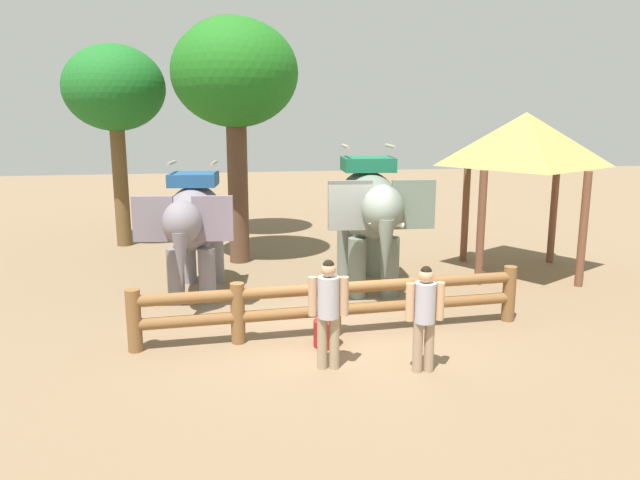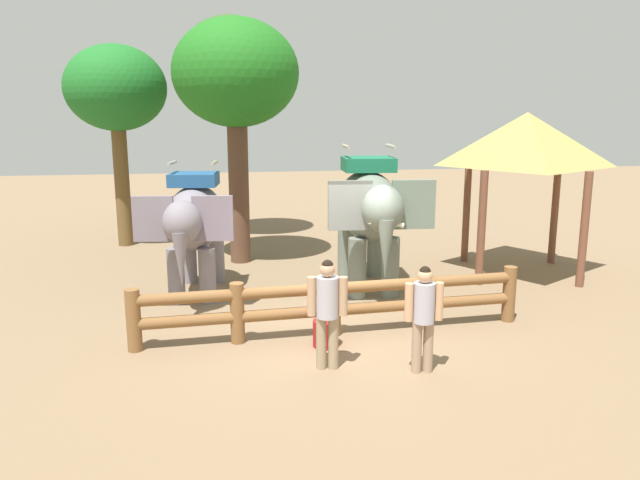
{
  "view_description": "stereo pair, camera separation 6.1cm",
  "coord_description": "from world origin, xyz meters",
  "views": [
    {
      "loc": [
        -1.97,
        -10.19,
        3.86
      ],
      "look_at": [
        0.0,
        1.31,
        1.4
      ],
      "focal_mm": 34.19,
      "sensor_mm": 36.0,
      "label": 1
    },
    {
      "loc": [
        -1.91,
        -10.2,
        3.86
      ],
      "look_at": [
        0.0,
        1.31,
        1.4
      ],
      "focal_mm": 34.19,
      "sensor_mm": 36.0,
      "label": 2
    }
  ],
  "objects": [
    {
      "name": "tree_far_left",
      "position": [
        -4.7,
        8.13,
        4.43
      ],
      "size": [
        2.82,
        2.82,
        5.72
      ],
      "color": "brown",
      "rests_on": "ground"
    },
    {
      "name": "ground_plane",
      "position": [
        0.0,
        0.0,
        0.0
      ],
      "size": [
        60.0,
        60.0,
        0.0
      ],
      "primitive_type": "plane",
      "color": "#7E6549"
    },
    {
      "name": "elephant_center",
      "position": [
        1.29,
        2.51,
        1.78
      ],
      "size": [
        2.11,
        3.7,
        3.17
      ],
      "color": "slate",
      "rests_on": "ground"
    },
    {
      "name": "log_fence",
      "position": [
        0.0,
        -0.19,
        0.61
      ],
      "size": [
        6.98,
        0.61,
        1.05
      ],
      "color": "brown",
      "rests_on": "ground"
    },
    {
      "name": "tourist_woman_in_black",
      "position": [
        1.02,
        -1.95,
        0.95
      ],
      "size": [
        0.58,
        0.34,
        1.65
      ],
      "color": "tan",
      "rests_on": "ground"
    },
    {
      "name": "thatched_shelter",
      "position": [
        5.22,
        3.25,
        3.17
      ],
      "size": [
        3.66,
        3.66,
        3.86
      ],
      "color": "brown",
      "rests_on": "ground"
    },
    {
      "name": "tourist_man_in_blue",
      "position": [
        -0.37,
        -1.58,
        0.99
      ],
      "size": [
        0.6,
        0.38,
        1.71
      ],
      "color": "#9E8869",
      "rests_on": "ground"
    },
    {
      "name": "elephant_near_left",
      "position": [
        -2.46,
        2.66,
        1.6
      ],
      "size": [
        1.89,
        3.36,
        2.85
      ],
      "color": "slate",
      "rests_on": "ground"
    },
    {
      "name": "feed_bucket",
      "position": [
        -0.24,
        -0.69,
        0.23
      ],
      "size": [
        0.43,
        0.43,
        0.45
      ],
      "color": "maroon",
      "rests_on": "ground"
    },
    {
      "name": "tree_far_right",
      "position": [
        -1.44,
        8.73,
        5.34
      ],
      "size": [
        2.94,
        2.94,
        6.65
      ],
      "color": "brown",
      "rests_on": "ground"
    },
    {
      "name": "tree_back_center",
      "position": [
        -1.42,
        5.53,
        4.7
      ],
      "size": [
        3.14,
        3.14,
        6.15
      ],
      "color": "brown",
      "rests_on": "ground"
    }
  ]
}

